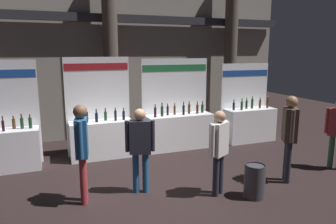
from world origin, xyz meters
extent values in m
plane|color=black|center=(0.00, 0.00, 0.00)|extent=(24.48, 24.48, 0.00)
cube|color=gray|center=(0.00, 4.39, 3.38)|extent=(12.24, 0.25, 6.76)
cube|color=#2D2D33|center=(0.00, 4.08, 3.72)|extent=(12.24, 0.20, 0.24)
cylinder|color=#51473D|center=(0.00, 3.76, 2.84)|extent=(0.44, 0.44, 5.68)
cylinder|color=#51473D|center=(4.13, 3.76, 2.84)|extent=(0.44, 0.44, 5.68)
cube|color=white|center=(-2.80, 2.06, 0.48)|extent=(1.44, 0.60, 0.96)
cube|color=white|center=(-2.80, 2.40, 1.27)|extent=(1.51, 0.04, 2.54)
cube|color=navy|center=(-2.80, 2.38, 2.23)|extent=(1.47, 0.01, 0.18)
cylinder|color=black|center=(-2.82, 1.97, 1.08)|extent=(0.06, 0.06, 0.24)
cylinder|color=black|center=(-2.82, 1.97, 1.25)|extent=(0.03, 0.03, 0.09)
cylinder|color=black|center=(-2.82, 1.97, 1.30)|extent=(0.03, 0.03, 0.02)
cylinder|color=#472D14|center=(-2.61, 2.13, 1.08)|extent=(0.07, 0.07, 0.23)
cylinder|color=#472D14|center=(-2.61, 2.13, 1.23)|extent=(0.03, 0.03, 0.07)
cylinder|color=gold|center=(-2.61, 2.13, 1.27)|extent=(0.03, 0.03, 0.02)
cylinder|color=#19381E|center=(-2.44, 2.08, 1.09)|extent=(0.08, 0.08, 0.25)
cylinder|color=#19381E|center=(-2.44, 2.08, 1.26)|extent=(0.03, 0.03, 0.09)
cylinder|color=red|center=(-2.44, 2.08, 1.31)|extent=(0.03, 0.03, 0.02)
cylinder|color=#19381E|center=(-2.26, 2.06, 1.09)|extent=(0.07, 0.07, 0.25)
cylinder|color=#19381E|center=(-2.26, 2.06, 1.24)|extent=(0.03, 0.03, 0.06)
cylinder|color=red|center=(-2.26, 2.06, 1.29)|extent=(0.03, 0.03, 0.02)
cube|color=white|center=(-0.60, 2.22, 0.48)|extent=(1.59, 0.60, 0.97)
cube|color=white|center=(-0.60, 2.56, 1.29)|extent=(1.67, 0.04, 2.59)
cube|color=maroon|center=(-0.60, 2.54, 2.34)|extent=(1.63, 0.01, 0.18)
cylinder|color=black|center=(-1.20, 2.28, 1.08)|extent=(0.06, 0.06, 0.23)
cylinder|color=black|center=(-1.20, 2.28, 1.24)|extent=(0.03, 0.03, 0.09)
cylinder|color=black|center=(-1.20, 2.28, 1.30)|extent=(0.03, 0.03, 0.02)
cylinder|color=black|center=(-0.95, 2.19, 1.10)|extent=(0.06, 0.06, 0.27)
cylinder|color=black|center=(-0.95, 2.19, 1.28)|extent=(0.03, 0.03, 0.07)
cylinder|color=red|center=(-0.95, 2.19, 1.32)|extent=(0.03, 0.03, 0.02)
cylinder|color=black|center=(-0.72, 2.15, 1.08)|extent=(0.08, 0.08, 0.23)
cylinder|color=black|center=(-0.72, 2.15, 1.25)|extent=(0.03, 0.03, 0.09)
cylinder|color=red|center=(-0.72, 2.15, 1.30)|extent=(0.03, 0.03, 0.02)
cylinder|color=#19381E|center=(-0.47, 2.27, 1.08)|extent=(0.08, 0.08, 0.23)
cylinder|color=#19381E|center=(-0.47, 2.27, 1.23)|extent=(0.03, 0.03, 0.08)
cylinder|color=red|center=(-0.47, 2.27, 1.28)|extent=(0.03, 0.03, 0.02)
cylinder|color=black|center=(-0.24, 2.14, 1.10)|extent=(0.06, 0.06, 0.26)
cylinder|color=black|center=(-0.24, 2.14, 1.26)|extent=(0.03, 0.03, 0.06)
cylinder|color=red|center=(-0.24, 2.14, 1.30)|extent=(0.03, 0.03, 0.02)
cylinder|color=black|center=(-0.02, 2.18, 1.08)|extent=(0.07, 0.07, 0.23)
cylinder|color=black|center=(-0.02, 2.18, 1.23)|extent=(0.03, 0.03, 0.07)
cylinder|color=red|center=(-0.02, 2.18, 1.27)|extent=(0.03, 0.03, 0.02)
cube|color=white|center=(1.59, 2.23, 0.49)|extent=(1.90, 0.60, 0.98)
cube|color=white|center=(1.59, 2.57, 1.27)|extent=(1.99, 0.04, 2.53)
cube|color=#1E6638|center=(1.59, 2.55, 2.27)|extent=(1.94, 0.01, 0.18)
cylinder|color=black|center=(0.85, 2.15, 1.11)|extent=(0.07, 0.07, 0.26)
cylinder|color=black|center=(0.85, 2.15, 1.28)|extent=(0.03, 0.03, 0.08)
cylinder|color=red|center=(0.85, 2.15, 1.33)|extent=(0.03, 0.03, 0.02)
cylinder|color=#19381E|center=(1.06, 2.21, 1.11)|extent=(0.08, 0.08, 0.27)
cylinder|color=#19381E|center=(1.06, 2.21, 1.29)|extent=(0.03, 0.03, 0.09)
cylinder|color=black|center=(1.06, 2.21, 1.34)|extent=(0.03, 0.03, 0.02)
cylinder|color=black|center=(1.26, 2.30, 1.10)|extent=(0.06, 0.06, 0.25)
cylinder|color=black|center=(1.26, 2.30, 1.26)|extent=(0.03, 0.03, 0.07)
cylinder|color=gold|center=(1.26, 2.30, 1.31)|extent=(0.03, 0.03, 0.02)
cylinder|color=#472D14|center=(1.47, 2.30, 1.10)|extent=(0.06, 0.06, 0.24)
cylinder|color=#472D14|center=(1.47, 2.30, 1.25)|extent=(0.03, 0.03, 0.07)
cylinder|color=black|center=(1.47, 2.30, 1.29)|extent=(0.03, 0.03, 0.02)
cylinder|color=black|center=(1.70, 2.18, 1.11)|extent=(0.07, 0.07, 0.26)
cylinder|color=black|center=(1.70, 2.18, 1.29)|extent=(0.03, 0.03, 0.09)
cylinder|color=red|center=(1.70, 2.18, 1.34)|extent=(0.03, 0.03, 0.02)
cylinder|color=#472D14|center=(1.91, 2.28, 1.11)|extent=(0.07, 0.07, 0.27)
cylinder|color=#472D14|center=(1.91, 2.28, 1.28)|extent=(0.03, 0.03, 0.07)
cylinder|color=red|center=(1.91, 2.28, 1.32)|extent=(0.03, 0.03, 0.02)
cylinder|color=#472D14|center=(2.14, 2.22, 1.10)|extent=(0.07, 0.07, 0.25)
cylinder|color=#472D14|center=(2.14, 2.22, 1.27)|extent=(0.03, 0.03, 0.08)
cylinder|color=red|center=(2.14, 2.22, 1.32)|extent=(0.03, 0.03, 0.02)
cylinder|color=#19381E|center=(2.34, 2.29, 1.09)|extent=(0.08, 0.08, 0.23)
cylinder|color=#19381E|center=(2.34, 2.29, 1.25)|extent=(0.03, 0.03, 0.09)
cylinder|color=red|center=(2.34, 2.29, 1.30)|extent=(0.03, 0.03, 0.02)
cube|color=white|center=(3.90, 2.15, 0.50)|extent=(1.57, 0.60, 1.01)
cube|color=white|center=(3.90, 2.49, 1.18)|extent=(1.65, 0.04, 2.37)
cube|color=navy|center=(3.90, 2.47, 2.07)|extent=(1.60, 0.01, 0.18)
cylinder|color=black|center=(3.31, 2.15, 1.12)|extent=(0.07, 0.07, 0.22)
cylinder|color=black|center=(3.31, 2.15, 1.28)|extent=(0.03, 0.03, 0.09)
cylinder|color=gold|center=(3.31, 2.15, 1.33)|extent=(0.03, 0.03, 0.02)
cylinder|color=#19381E|center=(3.55, 2.08, 1.13)|extent=(0.07, 0.07, 0.25)
cylinder|color=#19381E|center=(3.55, 2.08, 1.30)|extent=(0.03, 0.03, 0.07)
cylinder|color=black|center=(3.55, 2.08, 1.34)|extent=(0.03, 0.03, 0.02)
cylinder|color=#19381E|center=(3.80, 2.20, 1.13)|extent=(0.07, 0.07, 0.25)
cylinder|color=#19381E|center=(3.80, 2.20, 1.29)|extent=(0.03, 0.03, 0.08)
cylinder|color=gold|center=(3.80, 2.20, 1.34)|extent=(0.03, 0.03, 0.02)
cylinder|color=#19381E|center=(4.00, 2.21, 1.15)|extent=(0.07, 0.07, 0.28)
cylinder|color=#19381E|center=(4.00, 2.21, 1.33)|extent=(0.03, 0.03, 0.08)
cylinder|color=gold|center=(4.00, 2.21, 1.38)|extent=(0.03, 0.03, 0.02)
cylinder|color=#472D14|center=(4.24, 2.14, 1.14)|extent=(0.07, 0.07, 0.26)
cylinder|color=#472D14|center=(4.24, 2.14, 1.30)|extent=(0.03, 0.03, 0.06)
cylinder|color=gold|center=(4.24, 2.14, 1.34)|extent=(0.03, 0.03, 0.02)
cylinder|color=#472D14|center=(4.49, 2.10, 1.15)|extent=(0.07, 0.07, 0.27)
cylinder|color=#472D14|center=(4.49, 2.10, 1.32)|extent=(0.03, 0.03, 0.08)
cylinder|color=gold|center=(4.49, 2.10, 1.37)|extent=(0.03, 0.03, 0.02)
cylinder|color=#38383D|center=(1.71, -1.14, 0.31)|extent=(0.39, 0.39, 0.63)
torus|color=black|center=(1.71, -1.14, 0.64)|extent=(0.39, 0.39, 0.02)
cylinder|color=navy|center=(-0.33, -0.13, 0.40)|extent=(0.12, 0.12, 0.81)
cylinder|color=navy|center=(-0.14, -0.18, 0.40)|extent=(0.12, 0.12, 0.81)
cube|color=#23232D|center=(-0.24, -0.15, 1.13)|extent=(0.46, 0.35, 0.64)
sphere|color=tan|center=(-0.24, -0.15, 1.56)|extent=(0.22, 0.22, 0.22)
cylinder|color=#23232D|center=(-0.47, -0.09, 1.14)|extent=(0.08, 0.08, 0.61)
cylinder|color=#23232D|center=(0.00, -0.22, 1.14)|extent=(0.08, 0.08, 0.61)
cylinder|color=#33563D|center=(4.35, -0.48, 0.40)|extent=(0.12, 0.12, 0.80)
cylinder|color=maroon|center=(4.26, -0.36, 1.13)|extent=(0.08, 0.08, 0.60)
cylinder|color=maroon|center=(-1.31, -0.11, 0.44)|extent=(0.12, 0.12, 0.88)
cylinder|color=maroon|center=(-1.34, -0.27, 0.44)|extent=(0.12, 0.12, 0.88)
cube|color=navy|center=(-1.32, -0.19, 1.23)|extent=(0.27, 0.41, 0.70)
sphere|color=brown|center=(-1.32, -0.19, 1.70)|extent=(0.24, 0.24, 0.24)
cylinder|color=navy|center=(-1.28, 0.04, 1.24)|extent=(0.08, 0.08, 0.66)
cylinder|color=navy|center=(-1.36, -0.43, 1.24)|extent=(0.08, 0.08, 0.66)
cylinder|color=#23232D|center=(2.85, -0.68, 0.44)|extent=(0.12, 0.12, 0.89)
cylinder|color=#23232D|center=(2.77, -0.82, 0.44)|extent=(0.12, 0.12, 0.89)
cube|color=#47382D|center=(2.81, -0.75, 1.24)|extent=(0.41, 0.45, 0.70)
sphere|color=#8C6647|center=(2.81, -0.75, 1.72)|extent=(0.24, 0.24, 0.24)
cylinder|color=#47382D|center=(2.93, -0.55, 1.26)|extent=(0.08, 0.08, 0.67)
cylinder|color=#47382D|center=(2.69, -0.95, 1.26)|extent=(0.08, 0.08, 0.67)
cylinder|color=#23232D|center=(1.06, -0.82, 0.40)|extent=(0.12, 0.12, 0.80)
cylinder|color=#23232D|center=(1.20, -0.74, 0.40)|extent=(0.12, 0.12, 0.80)
cube|color=silver|center=(1.13, -0.78, 1.11)|extent=(0.45, 0.38, 0.63)
sphere|color=tan|center=(1.13, -0.78, 1.54)|extent=(0.22, 0.22, 0.22)
cylinder|color=silver|center=(0.92, -0.91, 1.13)|extent=(0.08, 0.08, 0.60)
cylinder|color=silver|center=(1.34, -0.66, 1.13)|extent=(0.08, 0.08, 0.60)
camera|label=1|loc=(-1.81, -5.78, 2.73)|focal=33.71mm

